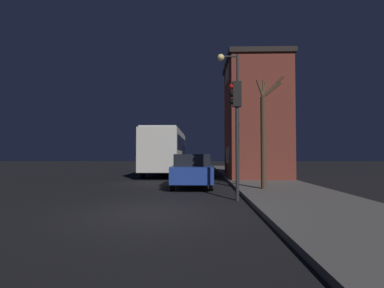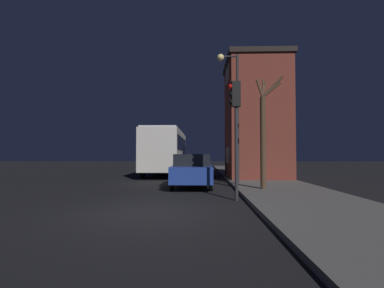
{
  "view_description": "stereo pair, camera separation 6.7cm",
  "coord_description": "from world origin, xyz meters",
  "px_view_note": "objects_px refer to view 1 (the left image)",
  "views": [
    {
      "loc": [
        1.42,
        -8.35,
        1.63
      ],
      "look_at": [
        0.91,
        10.06,
        2.25
      ],
      "focal_mm": 28.0,
      "sensor_mm": 36.0,
      "label": 1
    },
    {
      "loc": [
        1.49,
        -8.35,
        1.63
      ],
      "look_at": [
        0.91,
        10.06,
        2.25
      ],
      "focal_mm": 28.0,
      "sensor_mm": 36.0,
      "label": 2
    }
  ],
  "objects_px": {
    "streetlamp": "(233,99)",
    "traffic_light": "(236,115)",
    "bus": "(166,149)",
    "car_near_lane": "(193,170)",
    "car_mid_lane": "(196,166)",
    "bare_tree": "(264,131)",
    "car_far_lane": "(200,163)"
  },
  "relations": [
    {
      "from": "bare_tree",
      "to": "traffic_light",
      "type": "bearing_deg",
      "value": -121.52
    },
    {
      "from": "bus",
      "to": "car_near_lane",
      "type": "height_order",
      "value": "bus"
    },
    {
      "from": "bare_tree",
      "to": "streetlamp",
      "type": "bearing_deg",
      "value": 109.28
    },
    {
      "from": "streetlamp",
      "to": "traffic_light",
      "type": "xyz_separation_m",
      "value": [
        -0.47,
        -5.37,
        -1.56
      ]
    },
    {
      "from": "bare_tree",
      "to": "car_mid_lane",
      "type": "relative_size",
      "value": 1.16
    },
    {
      "from": "streetlamp",
      "to": "bus",
      "type": "xyz_separation_m",
      "value": [
        -4.44,
        7.44,
        -2.52
      ]
    },
    {
      "from": "traffic_light",
      "to": "car_mid_lane",
      "type": "height_order",
      "value": "traffic_light"
    },
    {
      "from": "bare_tree",
      "to": "bus",
      "type": "bearing_deg",
      "value": 117.8
    },
    {
      "from": "streetlamp",
      "to": "car_mid_lane",
      "type": "bearing_deg",
      "value": 107.94
    },
    {
      "from": "traffic_light",
      "to": "car_far_lane",
      "type": "bearing_deg",
      "value": 93.6
    },
    {
      "from": "traffic_light",
      "to": "bus",
      "type": "distance_m",
      "value": 13.44
    },
    {
      "from": "streetlamp",
      "to": "bus",
      "type": "height_order",
      "value": "streetlamp"
    },
    {
      "from": "bare_tree",
      "to": "car_near_lane",
      "type": "xyz_separation_m",
      "value": [
        -3.14,
        1.79,
        -1.77
      ]
    },
    {
      "from": "streetlamp",
      "to": "car_near_lane",
      "type": "distance_m",
      "value": 4.44
    },
    {
      "from": "car_near_lane",
      "to": "car_mid_lane",
      "type": "xyz_separation_m",
      "value": [
        0.09,
        7.4,
        -0.09
      ]
    },
    {
      "from": "streetlamp",
      "to": "car_mid_lane",
      "type": "height_order",
      "value": "streetlamp"
    },
    {
      "from": "streetlamp",
      "to": "car_mid_lane",
      "type": "relative_size",
      "value": 1.61
    },
    {
      "from": "bus",
      "to": "car_near_lane",
      "type": "relative_size",
      "value": 2.18
    },
    {
      "from": "streetlamp",
      "to": "bus",
      "type": "distance_m",
      "value": 9.02
    },
    {
      "from": "bus",
      "to": "car_mid_lane",
      "type": "height_order",
      "value": "bus"
    },
    {
      "from": "streetlamp",
      "to": "traffic_light",
      "type": "relative_size",
      "value": 1.63
    },
    {
      "from": "car_near_lane",
      "to": "car_far_lane",
      "type": "bearing_deg",
      "value": 88.69
    },
    {
      "from": "traffic_light",
      "to": "bare_tree",
      "type": "distance_m",
      "value": 2.89
    },
    {
      "from": "streetlamp",
      "to": "bare_tree",
      "type": "xyz_separation_m",
      "value": [
        1.02,
        -2.93,
        -1.96
      ]
    },
    {
      "from": "car_near_lane",
      "to": "bus",
      "type": "bearing_deg",
      "value": 105.15
    },
    {
      "from": "streetlamp",
      "to": "traffic_light",
      "type": "bearing_deg",
      "value": -95.04
    },
    {
      "from": "traffic_light",
      "to": "bus",
      "type": "xyz_separation_m",
      "value": [
        -3.97,
        12.81,
        -0.96
      ]
    },
    {
      "from": "bus",
      "to": "streetlamp",
      "type": "bearing_deg",
      "value": -59.16
    },
    {
      "from": "streetlamp",
      "to": "bare_tree",
      "type": "distance_m",
      "value": 3.67
    },
    {
      "from": "traffic_light",
      "to": "bus",
      "type": "relative_size",
      "value": 0.42
    },
    {
      "from": "bare_tree",
      "to": "car_near_lane",
      "type": "height_order",
      "value": "bare_tree"
    },
    {
      "from": "streetlamp",
      "to": "car_far_lane",
      "type": "distance_m",
      "value": 15.51
    }
  ]
}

